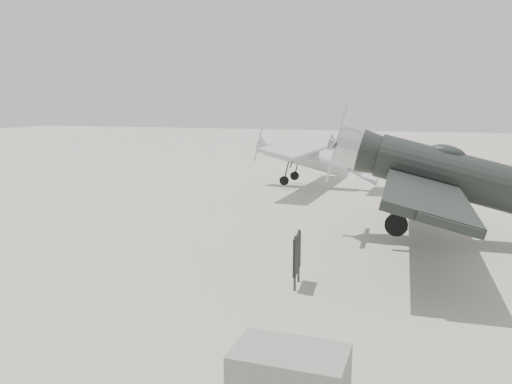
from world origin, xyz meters
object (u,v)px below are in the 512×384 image
highwing_monoplane (313,155)px  sign_board (297,254)px  lowwing_monoplane (462,178)px  equipment_block (290,377)px

highwing_monoplane → sign_board: (3.25, -15.94, -1.01)m
lowwing_monoplane → highwing_monoplane: (-7.50, 9.98, -0.41)m
lowwing_monoplane → equipment_block: 11.67m
equipment_block → lowwing_monoplane: bearing=74.9°
lowwing_monoplane → highwing_monoplane: 12.49m
lowwing_monoplane → sign_board: (-4.25, -5.96, -1.43)m
equipment_block → sign_board: 5.33m
highwing_monoplane → sign_board: 16.30m
lowwing_monoplane → sign_board: bearing=-128.3°
equipment_block → sign_board: size_ratio=1.25×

